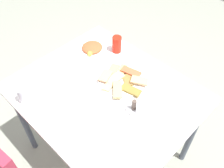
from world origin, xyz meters
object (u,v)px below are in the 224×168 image
Objects in this scene: salad_plate_greens at (92,48)px; paper_napkin at (65,107)px; dining_table at (105,101)px; pide_platter at (122,80)px; drinking_glass at (23,95)px; fork at (67,105)px; soda_can at (117,44)px; spoon at (62,109)px; condiment_caddy at (136,109)px.

paper_napkin is (-0.27, 0.47, -0.02)m from salad_plate_greens.
dining_table is 0.43m from salad_plate_greens.
pide_platter is 2.97× the size of drinking_glass.
dining_table is at bearing -118.40° from fork.
pide_platter is 2.67× the size of soda_can.
fork is 0.04m from spoon.
soda_can is 0.73× the size of spoon.
salad_plate_greens is at bearing -12.31° from pide_platter.
paper_napkin is (-0.14, 0.58, -0.06)m from soda_can.
soda_can is at bearing -76.95° from paper_napkin.
condiment_caddy is at bearing -175.46° from dining_table.
spoon is at bearing 102.68° from soda_can.
salad_plate_greens is 0.56m from spoon.
condiment_caddy is (-0.45, 0.31, -0.04)m from soda_can.
pide_platter is at bearing -120.25° from drinking_glass.
soda_can reaches higher than fork.
salad_plate_greens is 1.88× the size of drinking_glass.
soda_can reaches higher than spoon.
salad_plate_greens is at bearing -67.65° from fork.
salad_plate_greens is 0.54m from paper_napkin.
drinking_glass is at bearing 52.70° from dining_table.
drinking_glass is 0.24m from spoon.
paper_napkin is 0.82× the size of spoon.
drinking_glass is 0.80× the size of paper_napkin.
paper_napkin is at bearing 81.28° from fork.
pide_platter reaches higher than fork.
pide_platter reaches higher than spoon.
drinking_glass is at bearing 96.13° from salad_plate_greens.
dining_table is at bearing 4.54° from condiment_caddy.
fork is 1.12× the size of spoon.
pide_platter is at bearing -113.14° from fork.
drinking_glass reaches higher than spoon.
dining_table is 0.26m from fork.
salad_plate_greens is (0.36, -0.22, 0.10)m from dining_table.
pide_platter reaches higher than dining_table.
paper_napkin is 0.02m from spoon.
salad_plate_greens reaches higher than fork.
spoon is at bearing 90.00° from paper_napkin.
soda_can reaches higher than pide_platter.
fork reaches higher than paper_napkin.
dining_table is 0.28m from paper_napkin.
soda_can is 0.72m from drinking_glass.
dining_table is 3.33× the size of pide_platter.
spoon is (-0.14, 0.60, -0.06)m from soda_can.
pide_platter is 0.25m from condiment_caddy.
paper_napkin is 1.29× the size of condiment_caddy.
drinking_glass is 0.26m from fork.
salad_plate_greens reaches higher than pide_platter.
soda_can is 0.65× the size of fork.
soda_can is (0.23, -0.19, 0.05)m from pide_platter.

